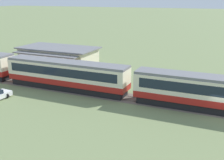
% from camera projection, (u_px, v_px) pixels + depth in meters
% --- Properties ---
extents(ground_plane, '(600.00, 600.00, 0.00)m').
position_uv_depth(ground_plane, '(221.00, 116.00, 31.08)').
color(ground_plane, '#707F51').
extents(passenger_train, '(97.79, 3.10, 4.09)m').
position_uv_depth(passenger_train, '(68.00, 74.00, 39.52)').
color(passenger_train, '#AD1E19').
rests_on(passenger_train, ground_plane).
extents(railway_track, '(145.25, 3.60, 0.04)m').
position_uv_depth(railway_track, '(43.00, 85.00, 41.88)').
color(railway_track, '#665B51').
rests_on(railway_track, ground_plane).
extents(station_building, '(14.50, 8.66, 3.77)m').
position_uv_depth(station_building, '(59.00, 57.00, 52.25)').
color(station_building, beige).
rests_on(station_building, ground_plane).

